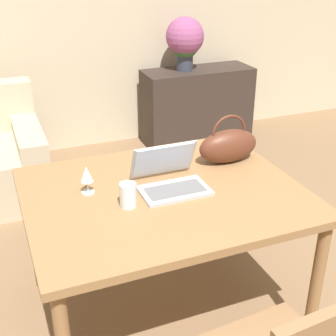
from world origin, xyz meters
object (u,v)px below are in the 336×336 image
drinking_glass (128,195)px  handbag (228,145)px  wine_glass (87,175)px  laptop (169,176)px  flower_vase (185,40)px

drinking_glass → handbag: (0.65, 0.26, 0.04)m
handbag → wine_glass: bearing=-175.3°
laptop → wine_glass: (-0.39, 0.08, 0.04)m
handbag → laptop: bearing=-160.5°
laptop → drinking_glass: bearing=-155.3°
wine_glass → handbag: handbag is taller
wine_glass → flower_vase: 2.50m
wine_glass → flower_vase: (1.41, 2.06, 0.17)m
drinking_glass → flower_vase: (1.27, 2.25, 0.21)m
wine_glass → handbag: bearing=4.7°
drinking_glass → handbag: 0.70m
wine_glass → handbag: (0.79, 0.06, 0.00)m
laptop → handbag: (0.40, 0.14, 0.04)m
laptop → drinking_glass: (-0.25, -0.11, 0.00)m
handbag → flower_vase: size_ratio=0.69×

